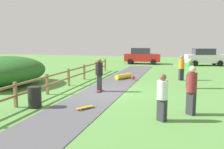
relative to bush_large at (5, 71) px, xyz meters
The scene contains 14 objects.
ground_plane 6.63m from the bush_large, ahead, with size 60.00×60.00×0.00m, color #568E42.
asphalt_path 6.63m from the bush_large, ahead, with size 2.40×28.00×0.02m, color #515156.
wooden_fence 3.98m from the bush_large, ahead, with size 0.12×18.12×1.10m.
bush_large is the anchor object (origin of this frame).
trash_bin 6.25m from the bush_large, 40.22° to the right, with size 0.56×0.56×0.90m, color black.
skater_riding 6.39m from the bush_large, ahead, with size 0.40×0.81×1.85m.
skater_fallen 8.08m from the bush_large, 33.57° to the left, with size 1.44×1.56×0.36m.
skateboard_loose 7.91m from the bush_large, 28.35° to the right, with size 0.61×0.78×0.08m.
bystander_orange 11.87m from the bush_large, 25.23° to the left, with size 0.53×0.53×1.77m.
bystander_green 11.40m from the bush_large, 10.51° to the left, with size 0.54×0.54×1.77m.
bystander_maroon 11.58m from the bush_large, 16.58° to the right, with size 0.54×0.54×1.89m.
bystander_white 10.99m from the bush_large, 23.37° to the right, with size 0.53×0.53×1.69m.
parked_car_red 17.53m from the bush_large, 69.36° to the left, with size 4.28×2.16×1.92m.
parked_car_white 21.08m from the bush_large, 51.04° to the left, with size 4.48×2.70×1.92m.
Camera 1 is at (4.10, -12.53, 2.85)m, focal length 39.26 mm.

